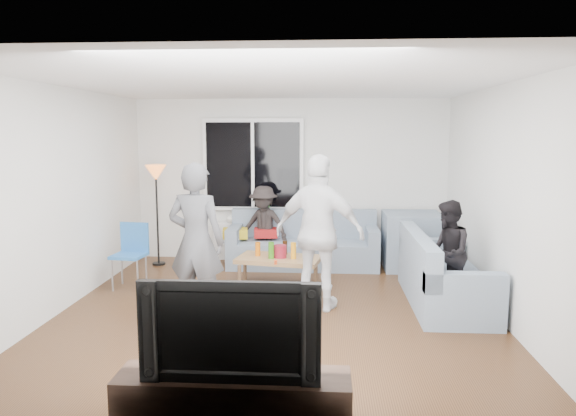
# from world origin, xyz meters

# --- Properties ---
(floor) EXTENTS (5.00, 5.50, 0.04)m
(floor) POSITION_xyz_m (0.00, 0.00, -0.02)
(floor) COLOR #56351C
(floor) RESTS_ON ground
(ceiling) EXTENTS (5.00, 5.50, 0.04)m
(ceiling) POSITION_xyz_m (0.00, 0.00, 2.62)
(ceiling) COLOR white
(ceiling) RESTS_ON ground
(wall_back) EXTENTS (5.00, 0.04, 2.60)m
(wall_back) POSITION_xyz_m (0.00, 2.77, 1.30)
(wall_back) COLOR silver
(wall_back) RESTS_ON ground
(wall_front) EXTENTS (5.00, 0.04, 2.60)m
(wall_front) POSITION_xyz_m (0.00, -2.77, 1.30)
(wall_front) COLOR silver
(wall_front) RESTS_ON ground
(wall_left) EXTENTS (0.04, 5.50, 2.60)m
(wall_left) POSITION_xyz_m (-2.52, 0.00, 1.30)
(wall_left) COLOR silver
(wall_left) RESTS_ON ground
(wall_right) EXTENTS (0.04, 5.50, 2.60)m
(wall_right) POSITION_xyz_m (2.52, 0.00, 1.30)
(wall_right) COLOR silver
(wall_right) RESTS_ON ground
(window_frame) EXTENTS (1.62, 0.06, 1.47)m
(window_frame) POSITION_xyz_m (-0.60, 2.69, 1.55)
(window_frame) COLOR white
(window_frame) RESTS_ON wall_back
(window_glass) EXTENTS (1.50, 0.02, 1.35)m
(window_glass) POSITION_xyz_m (-0.60, 2.65, 1.55)
(window_glass) COLOR black
(window_glass) RESTS_ON window_frame
(window_mullion) EXTENTS (0.05, 0.03, 1.35)m
(window_mullion) POSITION_xyz_m (-0.60, 2.64, 1.55)
(window_mullion) COLOR white
(window_mullion) RESTS_ON window_frame
(radiator) EXTENTS (1.30, 0.12, 0.62)m
(radiator) POSITION_xyz_m (-0.60, 2.65, 0.31)
(radiator) COLOR silver
(radiator) RESTS_ON floor
(potted_plant) EXTENTS (0.20, 0.18, 0.32)m
(potted_plant) POSITION_xyz_m (-0.41, 2.62, 0.78)
(potted_plant) COLOR #326428
(potted_plant) RESTS_ON radiator
(vase) EXTENTS (0.18, 0.18, 0.15)m
(vase) POSITION_xyz_m (-0.96, 2.62, 0.70)
(vase) COLOR silver
(vase) RESTS_ON radiator
(sofa_back_section) EXTENTS (2.30, 0.85, 0.85)m
(sofa_back_section) POSITION_xyz_m (0.22, 2.27, 0.42)
(sofa_back_section) COLOR gray
(sofa_back_section) RESTS_ON floor
(sofa_right_section) EXTENTS (2.00, 0.85, 0.85)m
(sofa_right_section) POSITION_xyz_m (2.02, 0.55, 0.42)
(sofa_right_section) COLOR gray
(sofa_right_section) RESTS_ON floor
(sofa_corner) EXTENTS (0.85, 0.85, 0.85)m
(sofa_corner) POSITION_xyz_m (1.89, 2.27, 0.42)
(sofa_corner) COLOR gray
(sofa_corner) RESTS_ON floor
(cushion_yellow) EXTENTS (0.43, 0.38, 0.14)m
(cushion_yellow) POSITION_xyz_m (-0.83, 2.25, 0.51)
(cushion_yellow) COLOR gold
(cushion_yellow) RESTS_ON sofa_back_section
(cushion_red) EXTENTS (0.39, 0.34, 0.13)m
(cushion_red) POSITION_xyz_m (-0.36, 2.33, 0.51)
(cushion_red) COLOR maroon
(cushion_red) RESTS_ON sofa_back_section
(coffee_table) EXTENTS (1.19, 0.79, 0.40)m
(coffee_table) POSITION_xyz_m (-0.06, 1.16, 0.20)
(coffee_table) COLOR #A5804F
(coffee_table) RESTS_ON floor
(pitcher) EXTENTS (0.17, 0.17, 0.17)m
(pitcher) POSITION_xyz_m (-0.04, 1.13, 0.49)
(pitcher) COLOR maroon
(pitcher) RESTS_ON coffee_table
(side_chair) EXTENTS (0.45, 0.45, 0.86)m
(side_chair) POSITION_xyz_m (-2.05, 0.94, 0.43)
(side_chair) COLOR #2A6AB7
(side_chair) RESTS_ON floor
(floor_lamp) EXTENTS (0.32, 0.32, 1.56)m
(floor_lamp) POSITION_xyz_m (-2.05, 2.21, 0.78)
(floor_lamp) COLOR orange
(floor_lamp) RESTS_ON floor
(player_left) EXTENTS (0.70, 0.52, 1.76)m
(player_left) POSITION_xyz_m (-0.86, -0.18, 0.88)
(player_left) COLOR #45464A
(player_left) RESTS_ON floor
(player_right) EXTENTS (1.16, 0.76, 1.83)m
(player_right) POSITION_xyz_m (0.49, 0.24, 0.91)
(player_right) COLOR silver
(player_right) RESTS_ON floor
(spectator_right) EXTENTS (0.53, 0.66, 1.27)m
(spectator_right) POSITION_xyz_m (2.02, 0.48, 0.64)
(spectator_right) COLOR black
(spectator_right) RESTS_ON floor
(spectator_back) EXTENTS (0.91, 0.71, 1.25)m
(spectator_back) POSITION_xyz_m (-0.39, 2.30, 0.62)
(spectator_back) COLOR black
(spectator_back) RESTS_ON floor
(tv_console) EXTENTS (1.60, 0.40, 0.44)m
(tv_console) POSITION_xyz_m (-0.07, -2.50, 0.22)
(tv_console) COLOR #36241B
(tv_console) RESTS_ON floor
(television) EXTENTS (1.20, 0.16, 0.69)m
(television) POSITION_xyz_m (-0.07, -2.50, 0.78)
(television) COLOR black
(television) RESTS_ON tv_console
(bottle_a) EXTENTS (0.07, 0.07, 0.19)m
(bottle_a) POSITION_xyz_m (-0.35, 1.21, 0.49)
(bottle_a) COLOR orange
(bottle_a) RESTS_ON coffee_table
(bottle_c) EXTENTS (0.07, 0.07, 0.19)m
(bottle_c) POSITION_xyz_m (0.01, 1.32, 0.50)
(bottle_c) COLOR black
(bottle_c) RESTS_ON coffee_table
(bottle_e) EXTENTS (0.07, 0.07, 0.19)m
(bottle_e) POSITION_xyz_m (0.32, 1.25, 0.50)
(bottle_e) COLOR black
(bottle_e) RESTS_ON coffee_table
(bottle_d) EXTENTS (0.07, 0.07, 0.22)m
(bottle_d) POSITION_xyz_m (0.14, 1.07, 0.51)
(bottle_d) COLOR #FF9F16
(bottle_d) RESTS_ON coffee_table
(bottle_b) EXTENTS (0.08, 0.08, 0.22)m
(bottle_b) POSITION_xyz_m (-0.16, 1.07, 0.51)
(bottle_b) COLOR #357B16
(bottle_b) RESTS_ON coffee_table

